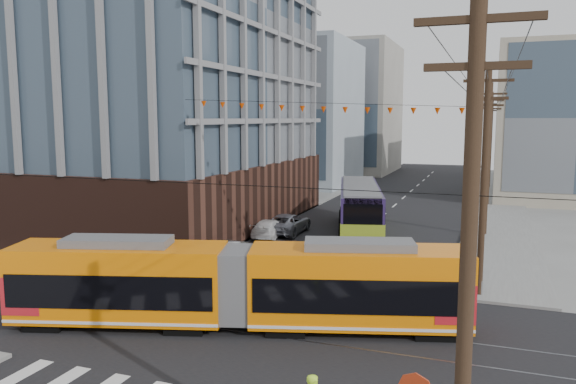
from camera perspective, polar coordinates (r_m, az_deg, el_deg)
name	(u,v)px	position (r m, az deg, el deg)	size (l,w,h in m)	color
ground	(213,364)	(20.59, -7.64, -16.93)	(160.00, 160.00, 0.00)	slate
office_building	(103,48)	(50.48, -18.27, 13.74)	(30.00, 25.00, 28.60)	#381E16
bg_bldg_nw_near	(283,114)	(73.25, -0.56, 7.90)	(18.00, 16.00, 18.00)	#8C99A5
bg_bldg_ne_near	(568,123)	(64.94, 26.60, 6.28)	(14.00, 14.00, 16.00)	gray
bg_bldg_nw_far	(344,109)	(91.45, 5.70, 8.42)	(16.00, 18.00, 20.00)	gray
bg_bldg_ne_far	(566,129)	(85.05, 26.43, 5.72)	(16.00, 16.00, 14.00)	#8C99A5
utility_pole_near	(467,282)	(10.97, 17.73, -8.72)	(0.30, 0.30, 11.00)	black
utility_pole_far	(491,143)	(72.60, 19.89, 4.70)	(0.30, 0.30, 11.00)	black
streetcar	(237,285)	(23.11, -5.18, -9.43)	(18.42, 2.59, 3.55)	orange
city_bus	(360,208)	(42.04, 7.29, -1.64)	(2.84, 13.09, 3.71)	#2B1B49
parked_car_silver	(233,251)	(33.55, -5.59, -6.00)	(1.44, 4.12, 1.36)	#969696
parked_car_white	(269,228)	(40.54, -1.91, -3.68)	(1.77, 4.35, 1.26)	white
parked_car_grey	(287,223)	(41.73, -0.07, -3.21)	(2.44, 5.28, 1.47)	slate
jersey_barrier	(476,278)	(30.49, 18.54, -8.30)	(0.89, 3.94, 0.79)	gray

